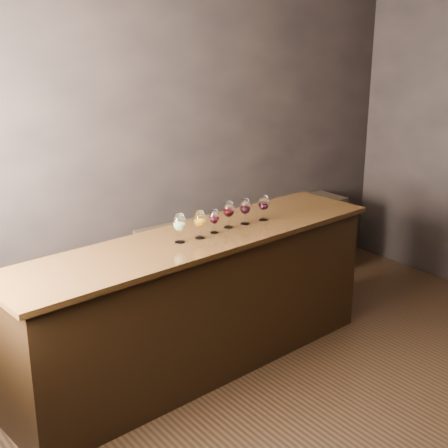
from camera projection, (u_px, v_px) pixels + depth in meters
ground at (363, 413)px, 4.28m from camera, size 5.00×5.00×0.00m
room_shell at (342, 155)px, 3.68m from camera, size 5.02×4.52×2.81m
bar_counter at (199, 306)px, 4.69m from camera, size 3.00×0.89×1.04m
bar_top at (199, 239)px, 4.53m from camera, size 3.11×0.97×0.04m
back_bar_shelf at (249, 254)px, 6.06m from camera, size 2.31×0.40×0.83m
glass_white at (179, 223)px, 4.36m from camera, size 0.09×0.09×0.21m
glass_amber at (200, 220)px, 4.45m from camera, size 0.09×0.09×0.20m
glass_red_a at (214, 218)px, 4.57m from camera, size 0.07×0.07×0.17m
glass_red_b at (229, 210)px, 4.68m from camera, size 0.09×0.09×0.20m
glass_red_c at (245, 207)px, 4.77m from camera, size 0.08×0.08×0.20m
glass_red_d at (264, 204)px, 4.87m from camera, size 0.08×0.08×0.20m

